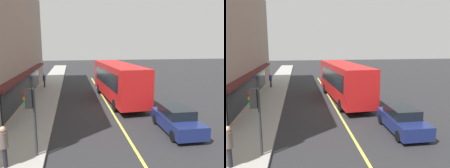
# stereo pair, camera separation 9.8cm
# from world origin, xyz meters

# --- Properties ---
(ground) EXTENTS (120.00, 120.00, 0.00)m
(ground) POSITION_xyz_m (0.00, 0.00, 0.00)
(ground) COLOR #28282B
(sidewalk) EXTENTS (80.00, 2.84, 0.15)m
(sidewalk) POSITION_xyz_m (0.00, 5.79, 0.07)
(sidewalk) COLOR #9E9B93
(sidewalk) RESTS_ON ground
(lane_centre_stripe) EXTENTS (36.00, 0.16, 0.01)m
(lane_centre_stripe) POSITION_xyz_m (0.00, 0.00, 0.00)
(lane_centre_stripe) COLOR #D8D14C
(lane_centre_stripe) RESTS_ON ground
(bus) EXTENTS (11.26, 3.16, 3.50)m
(bus) POSITION_xyz_m (3.01, -1.17, 1.99)
(bus) COLOR red
(bus) RESTS_ON ground
(traffic_light) EXTENTS (0.30, 0.52, 3.20)m
(traffic_light) POSITION_xyz_m (-7.20, 4.92, 2.53)
(traffic_light) COLOR #2D2D33
(traffic_light) RESTS_ON sidewalk
(car_navy) EXTENTS (4.34, 1.95, 1.52)m
(car_navy) POSITION_xyz_m (-5.21, -3.17, 0.74)
(car_navy) COLOR navy
(car_navy) RESTS_ON ground
(pedestrian_by_curb) EXTENTS (0.34, 0.34, 1.81)m
(pedestrian_by_curb) POSITION_xyz_m (-8.04, 5.90, 1.24)
(pedestrian_by_curb) COLOR black
(pedestrian_by_curb) RESTS_ON sidewalk
(pedestrian_at_corner) EXTENTS (0.34, 0.34, 1.64)m
(pedestrian_at_corner) POSITION_xyz_m (10.31, 6.36, 1.13)
(pedestrian_at_corner) COLOR black
(pedestrian_at_corner) RESTS_ON sidewalk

